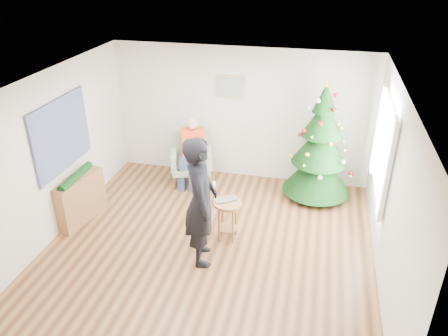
% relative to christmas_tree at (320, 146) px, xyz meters
% --- Properties ---
extents(floor, '(5.00, 5.00, 0.00)m').
position_rel_christmas_tree_xyz_m(floor, '(-1.55, -1.99, -1.01)').
color(floor, brown).
rests_on(floor, ground).
extents(ceiling, '(5.00, 5.00, 0.00)m').
position_rel_christmas_tree_xyz_m(ceiling, '(-1.55, -1.99, 1.59)').
color(ceiling, white).
rests_on(ceiling, wall_back).
extents(wall_back, '(5.00, 0.00, 5.00)m').
position_rel_christmas_tree_xyz_m(wall_back, '(-1.55, 0.51, 0.29)').
color(wall_back, silver).
rests_on(wall_back, floor).
extents(wall_front, '(5.00, 0.00, 5.00)m').
position_rel_christmas_tree_xyz_m(wall_front, '(-1.55, -4.49, 0.29)').
color(wall_front, silver).
rests_on(wall_front, floor).
extents(wall_left, '(0.00, 5.00, 5.00)m').
position_rel_christmas_tree_xyz_m(wall_left, '(-4.05, -1.99, 0.29)').
color(wall_left, silver).
rests_on(wall_left, floor).
extents(wall_right, '(0.00, 5.00, 5.00)m').
position_rel_christmas_tree_xyz_m(wall_right, '(0.95, -1.99, 0.29)').
color(wall_right, silver).
rests_on(wall_right, floor).
extents(window_panel, '(0.04, 1.30, 1.40)m').
position_rel_christmas_tree_xyz_m(window_panel, '(0.92, -0.99, 0.49)').
color(window_panel, white).
rests_on(window_panel, wall_right).
extents(curtains, '(0.05, 1.75, 1.50)m').
position_rel_christmas_tree_xyz_m(curtains, '(0.89, -0.99, 0.49)').
color(curtains, white).
rests_on(curtains, wall_right).
extents(christmas_tree, '(1.24, 1.24, 2.25)m').
position_rel_christmas_tree_xyz_m(christmas_tree, '(0.00, 0.00, 0.00)').
color(christmas_tree, '#3F2816').
rests_on(christmas_tree, floor).
extents(stool, '(0.45, 0.45, 0.67)m').
position_rel_christmas_tree_xyz_m(stool, '(-1.32, -1.69, -0.67)').
color(stool, brown).
rests_on(stool, floor).
extents(laptop, '(0.44, 0.41, 0.03)m').
position_rel_christmas_tree_xyz_m(laptop, '(-1.32, -1.69, -0.33)').
color(laptop, silver).
rests_on(laptop, stool).
extents(armchair, '(0.91, 0.89, 1.01)m').
position_rel_christmas_tree_xyz_m(armchair, '(-2.42, -0.02, -0.64)').
color(armchair, gray).
rests_on(armchair, floor).
extents(seated_person, '(0.52, 0.68, 1.32)m').
position_rel_christmas_tree_xyz_m(seated_person, '(-2.40, -0.07, -0.33)').
color(seated_person, navy).
rests_on(seated_person, armchair).
extents(standing_man, '(0.68, 0.83, 1.97)m').
position_rel_christmas_tree_xyz_m(standing_man, '(-1.59, -2.28, -0.03)').
color(standing_man, black).
rests_on(standing_man, floor).
extents(game_controller, '(0.08, 0.13, 0.04)m').
position_rel_christmas_tree_xyz_m(game_controller, '(-1.37, -2.31, 0.30)').
color(game_controller, white).
rests_on(game_controller, standing_man).
extents(console, '(0.49, 1.04, 0.80)m').
position_rel_christmas_tree_xyz_m(console, '(-3.88, -1.72, -0.61)').
color(console, brown).
rests_on(console, floor).
extents(garland, '(0.14, 0.90, 0.14)m').
position_rel_christmas_tree_xyz_m(garland, '(-3.88, -1.72, -0.19)').
color(garland, black).
rests_on(garland, console).
extents(tapestry, '(0.03, 1.50, 1.15)m').
position_rel_christmas_tree_xyz_m(tapestry, '(-4.01, -1.69, 0.54)').
color(tapestry, black).
rests_on(tapestry, wall_left).
extents(framed_picture, '(0.52, 0.05, 0.42)m').
position_rel_christmas_tree_xyz_m(framed_picture, '(-1.75, 0.47, 0.84)').
color(framed_picture, tan).
rests_on(framed_picture, wall_back).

